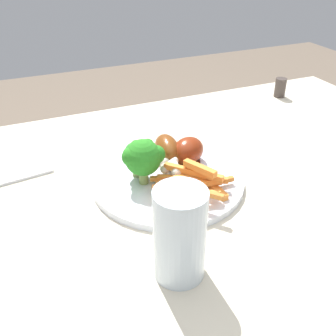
{
  "coord_description": "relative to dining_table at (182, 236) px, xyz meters",
  "views": [
    {
      "loc": [
        0.24,
        0.49,
        1.1
      ],
      "look_at": [
        0.01,
        -0.05,
        0.74
      ],
      "focal_mm": 41.68,
      "sensor_mm": 36.0,
      "label": 1
    }
  ],
  "objects": [
    {
      "name": "chicken_drumstick_near",
      "position": [
        -0.05,
        -0.08,
        0.12
      ],
      "size": [
        0.12,
        0.09,
        0.05
      ],
      "color": "#581809",
      "rests_on": "dinner_plate"
    },
    {
      "name": "chicken_drumstick_extra",
      "position": [
        -0.01,
        -0.1,
        0.12
      ],
      "size": [
        0.05,
        0.13,
        0.05
      ],
      "color": "#50220B",
      "rests_on": "dinner_plate"
    },
    {
      "name": "broccoli_floret_front",
      "position": [
        0.05,
        -0.05,
        0.15
      ],
      "size": [
        0.08,
        0.06,
        0.08
      ],
      "color": "#879F50",
      "rests_on": "dinner_plate"
    },
    {
      "name": "pepper_shaker",
      "position": [
        -0.44,
        -0.32,
        0.11
      ],
      "size": [
        0.03,
        0.03,
        0.05
      ],
      "primitive_type": "cylinder",
      "color": "#423833",
      "rests_on": "dining_table"
    },
    {
      "name": "chicken_drumstick_far",
      "position": [
        -0.04,
        -0.09,
        0.12
      ],
      "size": [
        0.12,
        0.07,
        0.04
      ],
      "color": "#522009",
      "rests_on": "dinner_plate"
    },
    {
      "name": "dinner_plate",
      "position": [
        0.01,
        -0.05,
        0.09
      ],
      "size": [
        0.27,
        0.27,
        0.01
      ],
      "primitive_type": "cylinder",
      "color": "silver",
      "rests_on": "dining_table"
    },
    {
      "name": "fork",
      "position": [
        0.28,
        -0.16,
        0.09
      ],
      "size": [
        0.19,
        0.04,
        0.0
      ],
      "primitive_type": "cube",
      "rotation": [
        0.0,
        0.0,
        0.13
      ],
      "color": "silver",
      "rests_on": "dining_table"
    },
    {
      "name": "dining_table",
      "position": [
        0.0,
        0.0,
        0.0
      ],
      "size": [
        1.28,
        0.83,
        0.71
      ],
      "color": "beige",
      "rests_on": "ground_plane"
    },
    {
      "name": "broccoli_floret_middle",
      "position": [
        0.06,
        -0.08,
        0.14
      ],
      "size": [
        0.05,
        0.04,
        0.07
      ],
      "color": "#90A05B",
      "rests_on": "dinner_plate"
    },
    {
      "name": "water_glass",
      "position": [
        0.08,
        0.15,
        0.15
      ],
      "size": [
        0.07,
        0.07,
        0.13
      ],
      "primitive_type": "cylinder",
      "color": "silver",
      "rests_on": "dining_table"
    },
    {
      "name": "carrot_fries_pile",
      "position": [
        -0.01,
        0.0,
        0.12
      ],
      "size": [
        0.15,
        0.17,
        0.05
      ],
      "color": "orange",
      "rests_on": "dinner_plate"
    }
  ]
}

